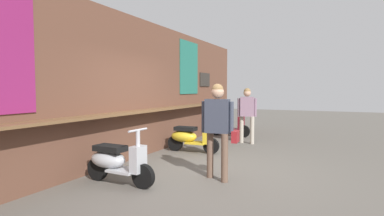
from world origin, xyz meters
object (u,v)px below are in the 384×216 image
(shopper_with_handbag, at_px, (218,121))
(scooter_silver, at_px, (116,161))
(shopper_browsing, at_px, (247,110))
(scooter_maroon, at_px, (228,125))
(scooter_yellow, at_px, (190,137))

(shopper_with_handbag, bearing_deg, scooter_silver, 115.94)
(shopper_browsing, bearing_deg, scooter_maroon, 22.99)
(shopper_browsing, bearing_deg, shopper_with_handbag, 170.28)
(shopper_with_handbag, xyz_separation_m, shopper_browsing, (3.89, 0.53, -0.04))
(shopper_with_handbag, bearing_deg, scooter_yellow, 30.77)
(scooter_silver, relative_size, scooter_yellow, 1.00)
(scooter_silver, bearing_deg, shopper_with_handbag, 35.10)
(scooter_silver, xyz_separation_m, scooter_maroon, (5.99, -0.00, 0.00))
(scooter_yellow, height_order, shopper_browsing, shopper_browsing)
(scooter_maroon, relative_size, shopper_with_handbag, 0.82)
(scooter_maroon, xyz_separation_m, shopper_with_handbag, (-5.04, -1.51, 0.66))
(scooter_yellow, bearing_deg, scooter_maroon, 88.25)
(scooter_maroon, height_order, shopper_with_handbag, shopper_with_handbag)
(scooter_maroon, height_order, shopper_browsing, shopper_browsing)
(scooter_silver, distance_m, scooter_maroon, 5.99)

